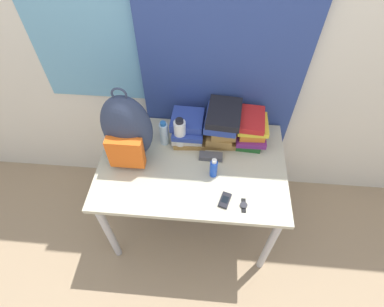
% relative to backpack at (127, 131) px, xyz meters
% --- Properties ---
extents(ground_plane, '(12.00, 12.00, 0.00)m').
position_rel_backpack_xyz_m(ground_plane, '(0.39, -0.43, -1.00)').
color(ground_plane, '#9E8466').
extents(wall_back, '(6.00, 0.06, 2.50)m').
position_rel_backpack_xyz_m(wall_back, '(0.39, 0.44, 0.25)').
color(wall_back, silver).
rests_on(wall_back, ground_plane).
extents(curtain_blue, '(1.01, 0.04, 2.50)m').
position_rel_backpack_xyz_m(curtain_blue, '(0.54, 0.38, 0.25)').
color(curtain_blue, navy).
rests_on(curtain_blue, ground_plane).
extents(desk, '(1.19, 0.78, 0.76)m').
position_rel_backpack_xyz_m(desk, '(0.39, -0.04, -0.33)').
color(desk, '#B7B299').
rests_on(desk, ground_plane).
extents(backpack, '(0.30, 0.23, 0.54)m').
position_rel_backpack_xyz_m(backpack, '(0.00, 0.00, 0.00)').
color(backpack, '#2D3851').
rests_on(backpack, desk).
extents(book_stack_left, '(0.24, 0.28, 0.17)m').
position_rel_backpack_xyz_m(book_stack_left, '(0.34, 0.20, -0.15)').
color(book_stack_left, olive).
rests_on(book_stack_left, desk).
extents(book_stack_center, '(0.24, 0.30, 0.25)m').
position_rel_backpack_xyz_m(book_stack_center, '(0.57, 0.20, -0.10)').
color(book_stack_center, olive).
rests_on(book_stack_center, desk).
extents(book_stack_right, '(0.20, 0.25, 0.20)m').
position_rel_backpack_xyz_m(book_stack_right, '(0.76, 0.20, -0.13)').
color(book_stack_right, '#1E5623').
rests_on(book_stack_right, desk).
extents(water_bottle, '(0.06, 0.06, 0.19)m').
position_rel_backpack_xyz_m(water_bottle, '(0.19, 0.13, -0.14)').
color(water_bottle, silver).
rests_on(water_bottle, desk).
extents(sports_bottle, '(0.08, 0.08, 0.24)m').
position_rel_backpack_xyz_m(sports_bottle, '(0.30, 0.11, -0.12)').
color(sports_bottle, white).
rests_on(sports_bottle, desk).
extents(sunscreen_bottle, '(0.05, 0.05, 0.15)m').
position_rel_backpack_xyz_m(sunscreen_bottle, '(0.53, -0.11, -0.16)').
color(sunscreen_bottle, blue).
rests_on(sunscreen_bottle, desk).
extents(cell_phone, '(0.08, 0.11, 0.02)m').
position_rel_backpack_xyz_m(cell_phone, '(0.60, -0.29, -0.22)').
color(cell_phone, black).
rests_on(cell_phone, desk).
extents(sunglasses_case, '(0.15, 0.06, 0.04)m').
position_rel_backpack_xyz_m(sunglasses_case, '(0.51, 0.02, -0.21)').
color(sunglasses_case, '#47474C').
rests_on(sunglasses_case, desk).
extents(wristwatch, '(0.04, 0.09, 0.01)m').
position_rel_backpack_xyz_m(wristwatch, '(0.71, -0.32, -0.23)').
color(wristwatch, black).
rests_on(wristwatch, desk).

